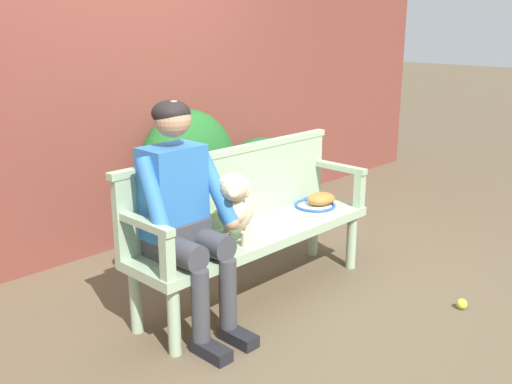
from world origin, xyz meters
The scene contains 13 objects.
ground_plane centered at (0.00, 0.00, 0.00)m, with size 40.00×40.00×0.00m, color brown.
brick_garden_fence centered at (0.00, 1.52, 1.04)m, with size 8.00×0.30×2.08m, color brown.
hedge_bush_mid_left centered at (0.41, 1.16, 0.53)m, with size 0.91×0.63×1.06m, color #1E5B23.
hedge_bush_far_left centered at (1.30, 1.19, 0.35)m, with size 0.79×0.64×0.70m, color #1E5B23.
garden_bench centered at (0.00, 0.00, 0.40)m, with size 1.77×0.47×0.46m.
bench_backrest centered at (0.00, 0.20, 0.71)m, with size 1.81×0.06×0.50m.
bench_armrest_left_end centered at (-0.85, -0.08, 0.66)m, with size 0.06×0.47×0.28m.
bench_armrest_right_end centered at (0.85, -0.08, 0.66)m, with size 0.06×0.47×0.28m.
person_seated centered at (-0.59, -0.01, 0.73)m, with size 0.56×0.63×1.33m.
dog_on_bench centered at (-0.24, -0.06, 0.68)m, with size 0.41×0.39×0.45m.
tennis_racket centered at (0.65, 0.06, 0.47)m, with size 0.39×0.57×0.03m.
baseball_glove centered at (0.70, 0.03, 0.50)m, with size 0.22×0.17×0.09m, color #9E6B2D.
tennis_ball centered at (0.76, -1.05, 0.03)m, with size 0.07×0.07×0.07m, color #CCDB33.
Camera 1 is at (-2.53, -2.45, 1.74)m, focal length 41.50 mm.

